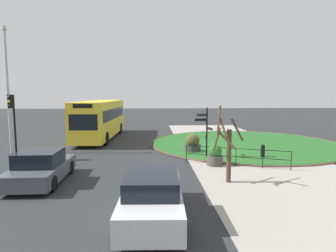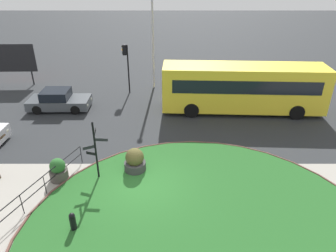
{
  "view_description": "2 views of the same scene",
  "coord_description": "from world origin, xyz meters",
  "px_view_note": "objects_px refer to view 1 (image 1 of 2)",
  "views": [
    {
      "loc": [
        -18.93,
        3.9,
        3.8
      ],
      "look_at": [
        1.52,
        2.74,
        1.55
      ],
      "focal_mm": 30.73,
      "sensor_mm": 36.0,
      "label": 1
    },
    {
      "loc": [
        1.18,
        -11.58,
        9.23
      ],
      "look_at": [
        1.2,
        3.97,
        1.09
      ],
      "focal_mm": 33.5,
      "sensor_mm": 36.0,
      "label": 2
    }
  ],
  "objects_px": {
    "bollard_foreground": "(263,151)",
    "planter_near_signpost": "(193,144)",
    "car_near_lane": "(41,168)",
    "car_far_lane": "(152,197)",
    "planter_kerbside": "(215,156)",
    "street_tree_bare": "(227,147)",
    "traffic_light_near": "(12,112)",
    "bus_yellow": "(101,118)",
    "lamppost_tall": "(8,87)",
    "signpost_directional": "(206,129)"
  },
  "relations": [
    {
      "from": "planter_kerbside",
      "to": "street_tree_bare",
      "type": "distance_m",
      "value": 3.15
    },
    {
      "from": "signpost_directional",
      "to": "bollard_foreground",
      "type": "distance_m",
      "value": 3.64
    },
    {
      "from": "lamppost_tall",
      "to": "planter_near_signpost",
      "type": "distance_m",
      "value": 12.39
    },
    {
      "from": "planter_near_signpost",
      "to": "planter_kerbside",
      "type": "relative_size",
      "value": 1.11
    },
    {
      "from": "street_tree_bare",
      "to": "bollard_foreground",
      "type": "bearing_deg",
      "value": -36.64
    },
    {
      "from": "car_near_lane",
      "to": "car_far_lane",
      "type": "distance_m",
      "value": 6.17
    },
    {
      "from": "traffic_light_near",
      "to": "planter_near_signpost",
      "type": "xyz_separation_m",
      "value": [
        1.57,
        -10.65,
        -2.21
      ]
    },
    {
      "from": "lamppost_tall",
      "to": "street_tree_bare",
      "type": "bearing_deg",
      "value": -119.51
    },
    {
      "from": "bollard_foreground",
      "to": "planter_near_signpost",
      "type": "xyz_separation_m",
      "value": [
        2.01,
        3.91,
        0.13
      ]
    },
    {
      "from": "car_far_lane",
      "to": "planter_kerbside",
      "type": "bearing_deg",
      "value": -25.59
    },
    {
      "from": "signpost_directional",
      "to": "car_near_lane",
      "type": "xyz_separation_m",
      "value": [
        -4.32,
        8.0,
        -1.11
      ]
    },
    {
      "from": "bus_yellow",
      "to": "traffic_light_near",
      "type": "bearing_deg",
      "value": -20.6
    },
    {
      "from": "bollard_foreground",
      "to": "street_tree_bare",
      "type": "xyz_separation_m",
      "value": [
        -4.53,
        3.37,
        1.1
      ]
    },
    {
      "from": "traffic_light_near",
      "to": "bus_yellow",
      "type": "bearing_deg",
      "value": 167.67
    },
    {
      "from": "planter_kerbside",
      "to": "street_tree_bare",
      "type": "bearing_deg",
      "value": 177.3
    },
    {
      "from": "car_far_lane",
      "to": "planter_near_signpost",
      "type": "height_order",
      "value": "car_far_lane"
    },
    {
      "from": "car_far_lane",
      "to": "bollard_foreground",
      "type": "bearing_deg",
      "value": -37.52
    },
    {
      "from": "car_far_lane",
      "to": "street_tree_bare",
      "type": "bearing_deg",
      "value": -41.25
    },
    {
      "from": "car_far_lane",
      "to": "signpost_directional",
      "type": "bearing_deg",
      "value": -19.12
    },
    {
      "from": "bus_yellow",
      "to": "planter_near_signpost",
      "type": "bearing_deg",
      "value": 49.36
    },
    {
      "from": "lamppost_tall",
      "to": "planter_near_signpost",
      "type": "height_order",
      "value": "lamppost_tall"
    },
    {
      "from": "bus_yellow",
      "to": "car_near_lane",
      "type": "distance_m",
      "value": 12.78
    },
    {
      "from": "planter_kerbside",
      "to": "car_near_lane",
      "type": "bearing_deg",
      "value": 106.96
    },
    {
      "from": "bus_yellow",
      "to": "car_far_lane",
      "type": "relative_size",
      "value": 2.43
    },
    {
      "from": "street_tree_bare",
      "to": "signpost_directional",
      "type": "bearing_deg",
      "value": 0.18
    },
    {
      "from": "signpost_directional",
      "to": "traffic_light_near",
      "type": "relative_size",
      "value": 0.8
    },
    {
      "from": "bollard_foreground",
      "to": "car_near_lane",
      "type": "xyz_separation_m",
      "value": [
        -4.03,
        11.38,
        0.2
      ]
    },
    {
      "from": "car_far_lane",
      "to": "lamppost_tall",
      "type": "xyz_separation_m",
      "value": [
        10.39,
        9.12,
        3.63
      ]
    },
    {
      "from": "signpost_directional",
      "to": "bus_yellow",
      "type": "bearing_deg",
      "value": 42.24
    },
    {
      "from": "bollard_foreground",
      "to": "planter_near_signpost",
      "type": "bearing_deg",
      "value": 62.82
    },
    {
      "from": "bus_yellow",
      "to": "planter_kerbside",
      "type": "xyz_separation_m",
      "value": [
        -10.25,
        -7.79,
        -1.22
      ]
    },
    {
      "from": "car_far_lane",
      "to": "street_tree_bare",
      "type": "xyz_separation_m",
      "value": [
        3.4,
        -3.23,
        0.87
      ]
    },
    {
      "from": "lamppost_tall",
      "to": "signpost_directional",
      "type": "bearing_deg",
      "value": -100.0
    },
    {
      "from": "bollard_foreground",
      "to": "planter_kerbside",
      "type": "relative_size",
      "value": 0.75
    },
    {
      "from": "traffic_light_near",
      "to": "street_tree_bare",
      "type": "xyz_separation_m",
      "value": [
        -4.97,
        -11.2,
        -1.24
      ]
    },
    {
      "from": "car_near_lane",
      "to": "planter_near_signpost",
      "type": "height_order",
      "value": "car_near_lane"
    },
    {
      "from": "car_far_lane",
      "to": "bus_yellow",
      "type": "bearing_deg",
      "value": 17.13
    },
    {
      "from": "signpost_directional",
      "to": "car_far_lane",
      "type": "distance_m",
      "value": 8.89
    },
    {
      "from": "signpost_directional",
      "to": "street_tree_bare",
      "type": "xyz_separation_m",
      "value": [
        -4.82,
        -0.02,
        -0.21
      ]
    },
    {
      "from": "traffic_light_near",
      "to": "street_tree_bare",
      "type": "height_order",
      "value": "traffic_light_near"
    },
    {
      "from": "planter_kerbside",
      "to": "street_tree_bare",
      "type": "relative_size",
      "value": 0.34
    },
    {
      "from": "lamppost_tall",
      "to": "street_tree_bare",
      "type": "xyz_separation_m",
      "value": [
        -6.99,
        -12.35,
        -2.76
      ]
    },
    {
      "from": "signpost_directional",
      "to": "lamppost_tall",
      "type": "bearing_deg",
      "value": 80.0
    },
    {
      "from": "car_near_lane",
      "to": "planter_kerbside",
      "type": "bearing_deg",
      "value": -73.64
    },
    {
      "from": "planter_near_signpost",
      "to": "street_tree_bare",
      "type": "relative_size",
      "value": 0.38
    },
    {
      "from": "car_near_lane",
      "to": "car_far_lane",
      "type": "relative_size",
      "value": 0.94
    },
    {
      "from": "car_near_lane",
      "to": "car_far_lane",
      "type": "height_order",
      "value": "car_far_lane"
    },
    {
      "from": "car_far_lane",
      "to": "traffic_light_near",
      "type": "relative_size",
      "value": 1.18
    },
    {
      "from": "car_near_lane",
      "to": "street_tree_bare",
      "type": "bearing_deg",
      "value": -94.11
    },
    {
      "from": "traffic_light_near",
      "to": "street_tree_bare",
      "type": "distance_m",
      "value": 12.31
    }
  ]
}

